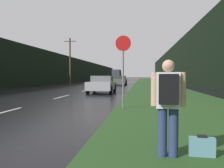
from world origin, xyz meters
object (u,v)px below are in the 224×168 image
Objects in this scene: hitchhiker_with_backpack at (168,102)px; car_passing_far at (120,80)px; stop_sign at (123,65)px; delivery_truck at (117,75)px; car_passing_near at (102,84)px; suitcase at (202,147)px.

hitchhiker_with_backpack reaches higher than car_passing_far.
delivery_truck is (-6.62, 62.51, -0.12)m from stop_sign.
car_passing_near is 0.91× the size of car_passing_far.
suitcase is 0.11× the size of car_passing_near.
stop_sign is at bearing 111.94° from suitcase.
stop_sign is 0.67× the size of car_passing_far.
car_passing_near is 17.52m from car_passing_far.
suitcase is at bearing 16.51° from hitchhiker_with_backpack.
stop_sign is 0.38× the size of delivery_truck.
hitchhiker_with_backpack is 68.85m from delivery_truck.
hitchhiker_with_backpack is (1.21, -5.89, -0.90)m from stop_sign.
suitcase is (0.59, 0.12, -0.79)m from hitchhiker_with_backpack.
hitchhiker_with_backpack reaches higher than car_passing_near.
hitchhiker_with_backpack is at bearing -163.49° from suitcase.
car_passing_far reaches higher than suitcase.
suitcase is 15.74m from car_passing_near.
delivery_truck reaches higher than suitcase.
delivery_truck reaches higher than hitchhiker_with_backpack.
stop_sign is 6.08m from hitchhiker_with_backpack.
car_passing_near is 53.31m from delivery_truck.
hitchhiker_with_backpack is at bearing -78.42° from stop_sign.
delivery_truck is at bearing -85.51° from car_passing_near.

